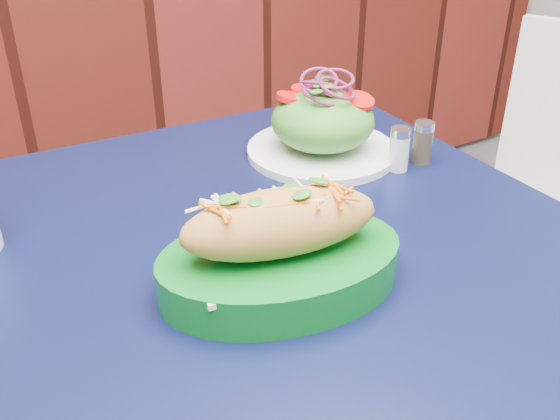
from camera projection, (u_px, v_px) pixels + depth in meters
cafe_table at (260, 302)px, 0.78m from camera, size 0.84×0.84×0.75m
banh_mi_basket at (280, 250)px, 0.65m from camera, size 0.29×0.22×0.12m
salad_plate at (322, 126)px, 0.94m from camera, size 0.23×0.23×0.13m
salt_shaker at (399, 149)px, 0.90m from camera, size 0.03×0.03×0.06m
pepper_shaker at (423, 143)px, 0.92m from camera, size 0.03×0.03×0.06m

